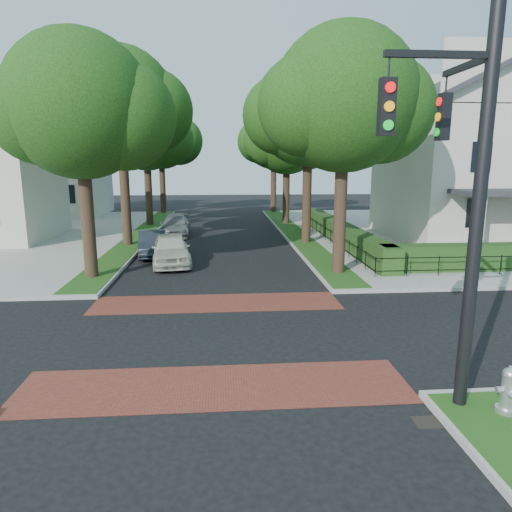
# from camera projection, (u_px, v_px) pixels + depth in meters

# --- Properties ---
(ground) EXTENTS (120.00, 120.00, 0.00)m
(ground) POSITION_uv_depth(u_px,v_px,m) (216.00, 335.00, 13.64)
(ground) COLOR black
(ground) RESTS_ON ground
(sidewalk_ne) EXTENTS (30.00, 30.00, 0.15)m
(sidewalk_ne) POSITION_uv_depth(u_px,v_px,m) (483.00, 231.00, 33.64)
(sidewalk_ne) COLOR gray
(sidewalk_ne) RESTS_ON ground
(crosswalk_far) EXTENTS (9.00, 2.20, 0.01)m
(crosswalk_far) POSITION_uv_depth(u_px,v_px,m) (217.00, 303.00, 16.77)
(crosswalk_far) COLOR maroon
(crosswalk_far) RESTS_ON ground
(crosswalk_near) EXTENTS (9.00, 2.20, 0.01)m
(crosswalk_near) POSITION_uv_depth(u_px,v_px,m) (215.00, 387.00, 10.52)
(crosswalk_near) COLOR maroon
(crosswalk_near) RESTS_ON ground
(storm_drain) EXTENTS (0.65, 0.45, 0.01)m
(storm_drain) POSITION_uv_depth(u_px,v_px,m) (430.00, 422.00, 9.08)
(storm_drain) COLOR black
(storm_drain) RESTS_ON ground
(grass_strip_ne) EXTENTS (1.60, 29.80, 0.02)m
(grass_strip_ne) POSITION_uv_depth(u_px,v_px,m) (294.00, 232.00, 32.67)
(grass_strip_ne) COLOR #1E4012
(grass_strip_ne) RESTS_ON sidewalk_ne
(grass_strip_nw) EXTENTS (1.60, 29.80, 0.02)m
(grass_strip_nw) POSITION_uv_depth(u_px,v_px,m) (141.00, 234.00, 31.86)
(grass_strip_nw) COLOR #1E4012
(grass_strip_nw) RESTS_ON sidewalk_nw
(tree_right_near) EXTENTS (7.75, 6.67, 10.66)m
(tree_right_near) POSITION_uv_depth(u_px,v_px,m) (345.00, 102.00, 19.59)
(tree_right_near) COLOR black
(tree_right_near) RESTS_ON sidewalk_ne
(tree_right_mid) EXTENTS (8.25, 7.09, 11.22)m
(tree_right_mid) POSITION_uv_depth(u_px,v_px,m) (310.00, 113.00, 27.34)
(tree_right_mid) COLOR black
(tree_right_mid) RESTS_ON sidewalk_ne
(tree_right_far) EXTENTS (7.25, 6.23, 9.74)m
(tree_right_far) POSITION_uv_depth(u_px,v_px,m) (288.00, 139.00, 36.32)
(tree_right_far) COLOR black
(tree_right_far) RESTS_ON sidewalk_ne
(tree_right_back) EXTENTS (7.50, 6.45, 10.20)m
(tree_right_back) POSITION_uv_depth(u_px,v_px,m) (275.00, 140.00, 45.04)
(tree_right_back) COLOR black
(tree_right_back) RESTS_ON sidewalk_ne
(tree_left_near) EXTENTS (7.50, 6.45, 10.20)m
(tree_left_near) POSITION_uv_depth(u_px,v_px,m) (84.00, 108.00, 18.83)
(tree_left_near) COLOR black
(tree_left_near) RESTS_ON sidewalk_nw
(tree_left_mid) EXTENTS (8.00, 6.88, 11.48)m
(tree_left_mid) POSITION_uv_depth(u_px,v_px,m) (123.00, 105.00, 26.44)
(tree_left_mid) COLOR black
(tree_left_mid) RESTS_ON sidewalk_nw
(tree_left_far) EXTENTS (7.00, 6.02, 9.86)m
(tree_left_far) POSITION_uv_depth(u_px,v_px,m) (148.00, 135.00, 35.44)
(tree_left_far) COLOR black
(tree_left_far) RESTS_ON sidewalk_nw
(tree_left_back) EXTENTS (7.75, 6.66, 10.44)m
(tree_left_back) POSITION_uv_depth(u_px,v_px,m) (162.00, 138.00, 44.19)
(tree_left_back) COLOR black
(tree_left_back) RESTS_ON sidewalk_nw
(hedge_main_road) EXTENTS (1.00, 18.00, 1.20)m
(hedge_main_road) POSITION_uv_depth(u_px,v_px,m) (341.00, 232.00, 28.72)
(hedge_main_road) COLOR #1D3D15
(hedge_main_road) RESTS_ON sidewalk_ne
(fence_main_road) EXTENTS (0.06, 18.00, 0.90)m
(fence_main_road) POSITION_uv_depth(u_px,v_px,m) (328.00, 235.00, 28.69)
(fence_main_road) COLOR black
(fence_main_road) RESTS_ON sidewalk_ne
(house_victorian) EXTENTS (13.00, 13.05, 12.48)m
(house_victorian) POSITION_uv_depth(u_px,v_px,m) (490.00, 147.00, 29.28)
(house_victorian) COLOR beige
(house_victorian) RESTS_ON sidewalk_ne
(house_left_far) EXTENTS (10.00, 9.00, 10.14)m
(house_left_far) POSITION_uv_depth(u_px,v_px,m) (53.00, 163.00, 42.70)
(house_left_far) COLOR beige
(house_left_far) RESTS_ON sidewalk_nw
(traffic_signal) EXTENTS (2.17, 2.00, 8.00)m
(traffic_signal) POSITION_uv_depth(u_px,v_px,m) (465.00, 182.00, 8.75)
(traffic_signal) COLOR black
(traffic_signal) RESTS_ON sidewalk_se
(parked_car_front) EXTENTS (2.49, 4.83, 1.57)m
(parked_car_front) POSITION_uv_depth(u_px,v_px,m) (171.00, 249.00, 22.91)
(parked_car_front) COLOR beige
(parked_car_front) RESTS_ON ground
(parked_car_middle) EXTENTS (2.01, 4.31, 1.37)m
(parked_car_middle) POSITION_uv_depth(u_px,v_px,m) (152.00, 243.00, 25.11)
(parked_car_middle) COLOR #1F252E
(parked_car_middle) RESTS_ON ground
(parked_car_rear) EXTENTS (2.12, 4.93, 1.41)m
(parked_car_rear) POSITION_uv_depth(u_px,v_px,m) (175.00, 226.00, 31.81)
(parked_car_rear) COLOR slate
(parked_car_rear) RESTS_ON ground
(fire_hydrant) EXTENTS (0.52, 0.52, 1.00)m
(fire_hydrant) POSITION_uv_depth(u_px,v_px,m) (508.00, 391.00, 9.05)
(fire_hydrant) COLOR #B3B3B5
(fire_hydrant) RESTS_ON sidewalk_se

